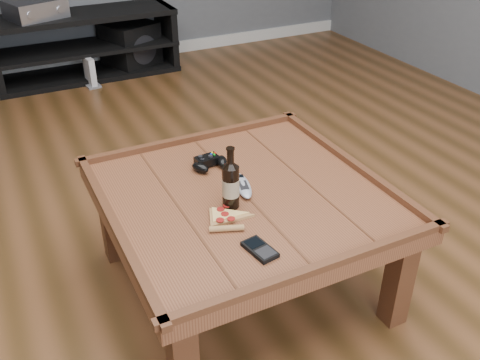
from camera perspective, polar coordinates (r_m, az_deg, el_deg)
name	(u,v)px	position (r m, az deg, el deg)	size (l,w,h in m)	color
ground	(244,285)	(2.25, 0.40, -11.12)	(6.00, 6.00, 0.00)	#442B13
baseboard	(83,61)	(4.76, -16.45, 12.08)	(5.00, 0.02, 0.10)	silver
coffee_table	(244,207)	(2.01, 0.44, -2.85)	(1.03, 1.03, 0.48)	#5A2E19
media_console	(85,46)	(4.48, -16.16, 13.59)	(1.40, 0.45, 0.50)	black
beer_bottle	(231,183)	(1.85, -1.00, -0.37)	(0.06, 0.06, 0.23)	black
game_controller	(210,163)	(2.13, -3.27, 1.87)	(0.17, 0.12, 0.04)	black
pizza_slice	(225,218)	(1.83, -1.59, -4.05)	(0.19, 0.24, 0.02)	#AF7B4C
smartphone	(260,249)	(1.70, 2.13, -7.40)	(0.08, 0.13, 0.02)	black
remote_control	(243,185)	(2.00, 0.28, -0.59)	(0.10, 0.19, 0.03)	#9EA3AC
av_receiver	(35,9)	(4.35, -20.99, 16.70)	(0.46, 0.42, 0.13)	black
subwoofer	(131,45)	(4.62, -11.60, 13.89)	(0.48, 0.48, 0.37)	black
game_console	(90,73)	(4.31, -15.70, 10.94)	(0.12, 0.19, 0.22)	gray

